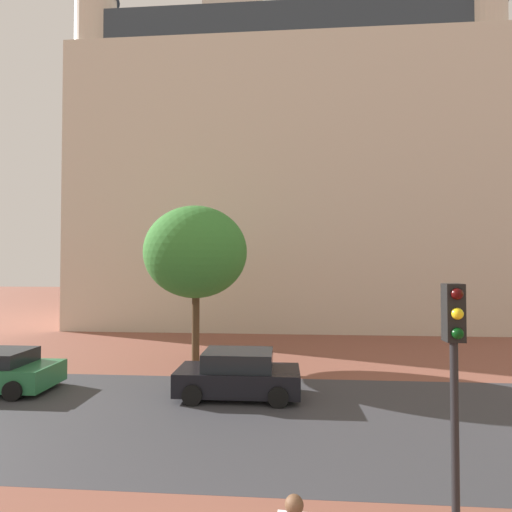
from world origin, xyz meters
The scene contains 6 objects.
ground_plane centered at (0.00, 10.00, 0.00)m, with size 120.00×120.00×0.00m, color brown.
street_asphalt_strip centered at (0.00, 7.75, 0.00)m, with size 120.00×7.51×0.00m, color #38383D.
landmark_building centered at (1.03, 27.53, 11.61)m, with size 29.79×13.86×39.86m.
car_black centered at (-0.12, 9.40, 0.72)m, with size 4.08×2.00×1.52m.
traffic_light_pole centered at (4.02, 2.85, 2.89)m, with size 0.28×0.34×4.10m.
tree_curb_far centered at (-2.50, 13.36, 4.97)m, with size 4.57×4.57×7.04m.
Camera 1 is at (1.37, -3.21, 4.39)m, focal length 26.43 mm.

